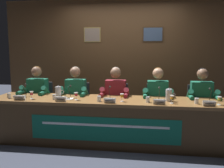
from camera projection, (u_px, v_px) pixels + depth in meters
ground_plane at (112, 142)px, 4.30m from camera, size 12.00×12.00×0.00m
wall_back_panelled at (122, 60)px, 5.62m from camera, size 5.23×0.14×2.60m
conference_table at (111, 114)px, 4.12m from camera, size 4.03×0.80×0.73m
chair_far_left at (41, 106)px, 5.02m from camera, size 0.44×0.44×0.90m
panelist_far_left at (36, 94)px, 4.79m from camera, size 0.51×0.48×1.22m
nameplate_far_left at (19, 98)px, 4.11m from camera, size 0.19×0.06×0.08m
juice_glass_far_left at (32, 94)px, 4.21m from camera, size 0.06×0.06×0.12m
water_cup_far_left at (9, 96)px, 4.27m from camera, size 0.06×0.06×0.08m
microphone_far_left at (24, 92)px, 4.40m from camera, size 0.06×0.17×0.22m
chair_left at (78, 107)px, 4.92m from camera, size 0.44×0.44×0.90m
panelist_left at (75, 95)px, 4.68m from camera, size 0.51×0.48×1.22m
nameplate_left at (61, 99)px, 4.01m from camera, size 0.18×0.06×0.08m
juice_glass_left at (76, 95)px, 4.12m from camera, size 0.06×0.06×0.12m
water_cup_left at (54, 97)px, 4.16m from camera, size 0.06×0.06×0.08m
microphone_left at (69, 94)px, 4.23m from camera, size 0.06×0.17×0.22m
chair_center at (117, 109)px, 4.81m from camera, size 0.44×0.44×0.90m
panelist_center at (115, 96)px, 4.57m from camera, size 0.51×0.48×1.22m
nameplate_center at (110, 101)px, 3.89m from camera, size 0.18×0.06×0.08m
juice_glass_center at (122, 96)px, 4.01m from camera, size 0.06×0.06×0.12m
water_cup_center at (99, 99)px, 4.02m from camera, size 0.06×0.06×0.08m
microphone_center at (109, 95)px, 4.13m from camera, size 0.06×0.17×0.22m
chair_right at (157, 110)px, 4.70m from camera, size 0.44×0.44×0.90m
panelist_right at (158, 97)px, 4.47m from camera, size 0.51×0.48×1.22m
nameplate_right at (159, 102)px, 3.79m from camera, size 0.18×0.06×0.08m
juice_glass_right at (172, 98)px, 3.87m from camera, size 0.06×0.06×0.12m
water_cup_right at (148, 100)px, 3.95m from camera, size 0.06×0.06×0.08m
microphone_right at (159, 96)px, 4.04m from camera, size 0.06×0.17×0.22m
chair_far_right at (199, 111)px, 4.59m from camera, size 0.44×0.44×0.90m
panelist_far_right at (202, 98)px, 4.36m from camera, size 0.51×0.48×1.22m
nameplate_far_right at (209, 104)px, 3.68m from camera, size 0.17×0.06×0.08m
juice_glass_far_right at (219, 99)px, 3.76m from camera, size 0.06×0.06×0.12m
water_cup_far_right at (197, 101)px, 3.85m from camera, size 0.06×0.06×0.08m
microphone_far_right at (211, 98)px, 3.93m from camera, size 0.06×0.17×0.22m
water_pitcher_left_side at (58, 92)px, 4.30m from camera, size 0.15×0.10×0.21m
water_pitcher_right_side at (169, 95)px, 4.03m from camera, size 0.15×0.10×0.21m
document_stack_left at (67, 99)px, 4.20m from camera, size 0.21×0.16×0.01m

